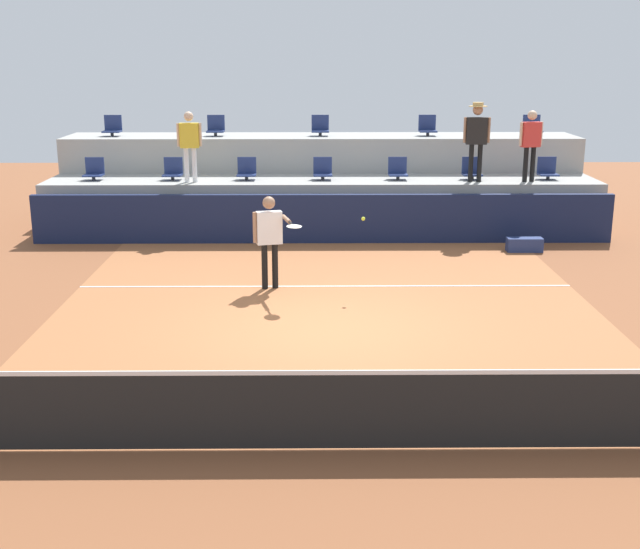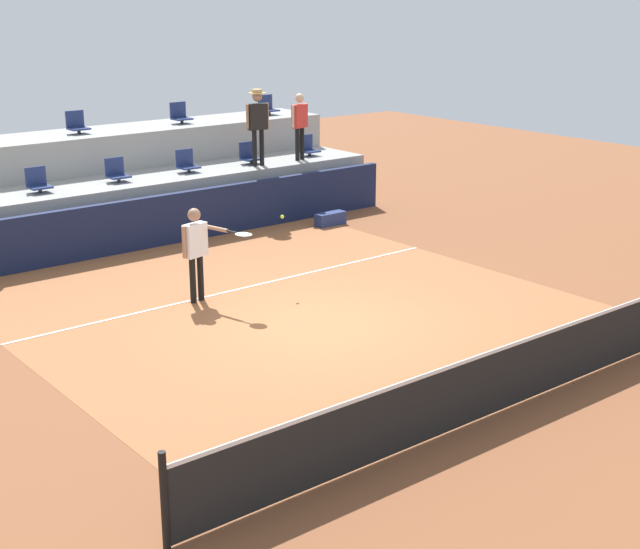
% 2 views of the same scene
% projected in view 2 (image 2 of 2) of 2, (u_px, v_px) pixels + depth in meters
% --- Properties ---
extents(ground_plane, '(40.00, 40.00, 0.00)m').
position_uv_depth(ground_plane, '(323.00, 324.00, 15.09)').
color(ground_plane, brown).
extents(court_inner_paint, '(9.00, 10.00, 0.01)m').
position_uv_depth(court_inner_paint, '(287.00, 308.00, 15.84)').
color(court_inner_paint, '#A36038').
rests_on(court_inner_paint, ground_plane).
extents(court_service_line, '(9.00, 0.06, 0.00)m').
position_uv_depth(court_service_line, '(242.00, 288.00, 16.88)').
color(court_service_line, silver).
rests_on(court_service_line, ground_plane).
extents(tennis_net, '(10.48, 0.08, 1.07)m').
position_uv_depth(tennis_net, '(515.00, 371.00, 11.96)').
color(tennis_net, black).
rests_on(tennis_net, ground_plane).
extents(sponsor_backboard, '(13.00, 0.16, 1.10)m').
position_uv_depth(sponsor_backboard, '(146.00, 223.00, 19.40)').
color(sponsor_backboard, '#141E42').
rests_on(sponsor_backboard, ground_plane).
extents(seating_tier_lower, '(13.00, 1.80, 1.25)m').
position_uv_depth(seating_tier_lower, '(117.00, 209.00, 20.35)').
color(seating_tier_lower, '#9E9E99').
rests_on(seating_tier_lower, ground_plane).
extents(seating_tier_upper, '(13.00, 1.80, 2.10)m').
position_uv_depth(seating_tier_upper, '(81.00, 178.00, 21.56)').
color(seating_tier_upper, '#9E9E99').
rests_on(seating_tier_upper, ground_plane).
extents(stadium_chair_lower_mid_left, '(0.44, 0.40, 0.52)m').
position_uv_depth(stadium_chair_lower_mid_left, '(38.00, 182.00, 18.98)').
color(stadium_chair_lower_mid_left, '#2D2D33').
rests_on(stadium_chair_lower_mid_left, seating_tier_lower).
extents(stadium_chair_lower_center, '(0.44, 0.40, 0.52)m').
position_uv_depth(stadium_chair_lower_center, '(117.00, 172.00, 20.05)').
color(stadium_chair_lower_center, '#2D2D33').
rests_on(stadium_chair_lower_center, seating_tier_lower).
extents(stadium_chair_lower_mid_right, '(0.44, 0.40, 0.52)m').
position_uv_depth(stadium_chair_lower_mid_right, '(187.00, 163.00, 21.11)').
color(stadium_chair_lower_mid_right, '#2D2D33').
rests_on(stadium_chair_lower_mid_right, seating_tier_lower).
extents(stadium_chair_lower_right, '(0.44, 0.40, 0.52)m').
position_uv_depth(stadium_chair_lower_right, '(249.00, 155.00, 22.16)').
color(stadium_chair_lower_right, '#2D2D33').
rests_on(stadium_chair_lower_right, seating_tier_lower).
extents(stadium_chair_lower_far_right, '(0.44, 0.40, 0.52)m').
position_uv_depth(stadium_chair_lower_far_right, '(308.00, 147.00, 23.23)').
color(stadium_chair_lower_far_right, '#2D2D33').
rests_on(stadium_chair_lower_far_right, seating_tier_lower).
extents(stadium_chair_upper_center, '(0.44, 0.40, 0.52)m').
position_uv_depth(stadium_chair_upper_center, '(77.00, 124.00, 21.12)').
color(stadium_chair_upper_center, '#2D2D33').
rests_on(stadium_chair_upper_center, seating_tier_upper).
extents(stadium_chair_upper_right, '(0.44, 0.40, 0.52)m').
position_uv_depth(stadium_chair_upper_right, '(180.00, 115.00, 22.75)').
color(stadium_chair_upper_right, '#2D2D33').
rests_on(stadium_chair_upper_right, seating_tier_upper).
extents(stadium_chair_upper_far_right, '(0.44, 0.40, 0.52)m').
position_uv_depth(stadium_chair_upper_far_right, '(267.00, 107.00, 24.35)').
color(stadium_chair_upper_far_right, '#2D2D33').
rests_on(stadium_chair_upper_far_right, seating_tier_upper).
extents(tennis_player, '(0.92, 1.15, 1.69)m').
position_uv_depth(tennis_player, '(197.00, 245.00, 15.88)').
color(tennis_player, black).
rests_on(tennis_player, ground_plane).
extents(spectator_with_hat, '(0.61, 0.46, 1.81)m').
position_uv_depth(spectator_with_hat, '(258.00, 119.00, 21.60)').
color(spectator_with_hat, black).
rests_on(spectator_with_hat, seating_tier_lower).
extents(spectator_in_grey, '(0.57, 0.28, 1.63)m').
position_uv_depth(spectator_in_grey, '(300.00, 121.00, 22.39)').
color(spectator_in_grey, black).
rests_on(spectator_in_grey, seating_tier_lower).
extents(tennis_ball, '(0.07, 0.07, 0.07)m').
position_uv_depth(tennis_ball, '(282.00, 217.00, 16.56)').
color(tennis_ball, '#CCE033').
extents(equipment_bag, '(0.76, 0.28, 0.30)m').
position_uv_depth(equipment_bag, '(330.00, 219.00, 21.44)').
color(equipment_bag, navy).
rests_on(equipment_bag, ground_plane).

